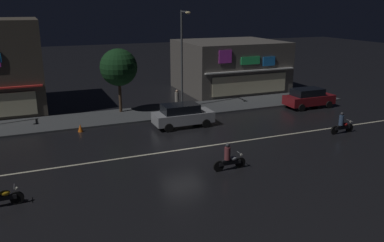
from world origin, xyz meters
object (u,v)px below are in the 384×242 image
(pedestrian_on_sidewalk, at_px, (177,101))
(traffic_cone, at_px, (80,128))
(motorcycle_lead, at_px, (229,159))
(parked_car_trailing, at_px, (309,98))
(parked_car_near_kerb, at_px, (182,115))
(streetlamp_mid, at_px, (183,53))
(motorcycle_following, at_px, (342,125))

(pedestrian_on_sidewalk, distance_m, traffic_cone, 8.48)
(pedestrian_on_sidewalk, relative_size, motorcycle_lead, 0.91)
(parked_car_trailing, height_order, traffic_cone, parked_car_trailing)
(parked_car_near_kerb, distance_m, parked_car_trailing, 12.09)
(parked_car_near_kerb, relative_size, motorcycle_lead, 2.26)
(streetlamp_mid, relative_size, traffic_cone, 14.49)
(pedestrian_on_sidewalk, relative_size, traffic_cone, 3.14)
(pedestrian_on_sidewalk, xyz_separation_m, motorcycle_following, (8.46, -9.68, -0.31))
(streetlamp_mid, bearing_deg, traffic_cone, -160.96)
(streetlamp_mid, distance_m, parked_car_trailing, 11.49)
(streetlamp_mid, distance_m, motorcycle_lead, 13.74)
(pedestrian_on_sidewalk, bearing_deg, traffic_cone, 81.39)
(streetlamp_mid, bearing_deg, parked_car_near_kerb, -111.64)
(streetlamp_mid, relative_size, parked_car_trailing, 1.85)
(motorcycle_lead, bearing_deg, pedestrian_on_sidewalk, -89.06)
(pedestrian_on_sidewalk, height_order, motorcycle_following, pedestrian_on_sidewalk)
(motorcycle_following, bearing_deg, streetlamp_mid, -52.63)
(parked_car_near_kerb, bearing_deg, traffic_cone, -12.47)
(streetlamp_mid, relative_size, motorcycle_lead, 4.19)
(streetlamp_mid, distance_m, parked_car_near_kerb, 6.31)
(parked_car_trailing, bearing_deg, parked_car_near_kerb, 5.07)
(streetlamp_mid, distance_m, motorcycle_following, 13.50)
(motorcycle_following, distance_m, traffic_cone, 18.06)
(parked_car_near_kerb, relative_size, motorcycle_following, 2.26)
(streetlamp_mid, bearing_deg, motorcycle_following, -53.15)
(streetlamp_mid, height_order, parked_car_near_kerb, streetlamp_mid)
(pedestrian_on_sidewalk, xyz_separation_m, parked_car_trailing, (10.97, -2.94, -0.07))
(streetlamp_mid, xyz_separation_m, pedestrian_on_sidewalk, (-0.76, -0.60, -3.84))
(traffic_cone, bearing_deg, parked_car_near_kerb, -12.47)
(pedestrian_on_sidewalk, height_order, traffic_cone, pedestrian_on_sidewalk)
(motorcycle_following, bearing_deg, pedestrian_on_sidewalk, -48.33)
(streetlamp_mid, distance_m, pedestrian_on_sidewalk, 3.96)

